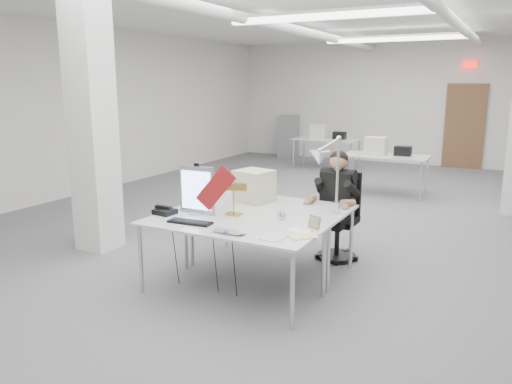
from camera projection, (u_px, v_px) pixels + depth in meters
room_shell at (328, 114)px, 6.99m from camera, size 10.04×14.04×3.24m
desk_main at (231, 225)px, 4.93m from camera, size 1.80×0.90×0.02m
desk_second at (271, 206)px, 5.71m from camera, size 1.80×0.90×0.02m
bg_desk_a at (386, 156)px, 9.59m from camera, size 1.60×0.80×0.02m
bg_desk_b at (326, 139)px, 12.41m from camera, size 1.60×0.80×0.02m
filing_cabinet at (288, 136)px, 14.46m from camera, size 0.45×0.55×1.20m
office_chair at (338, 220)px, 6.05m from camera, size 0.51×0.51×0.97m
seated_person at (338, 188)px, 5.92m from camera, size 0.49×0.60×0.85m
monitor at (197, 190)px, 5.27m from camera, size 0.41×0.05×0.51m
pennant at (216, 188)px, 5.11m from camera, size 0.45×0.08×0.49m
keyboard at (190, 222)px, 4.94m from camera, size 0.46×0.19×0.02m
laptop at (226, 233)px, 4.58m from camera, size 0.31×0.20×0.02m
mouse at (241, 233)px, 4.56m from camera, size 0.11×0.08×0.04m
bankers_lamp at (234, 198)px, 5.22m from camera, size 0.36×0.25×0.37m
desk_phone at (165, 212)px, 5.29m from camera, size 0.23×0.21×0.05m
picture_frame_left at (188, 203)px, 5.52m from camera, size 0.15×0.06×0.11m
picture_frame_right at (314, 222)px, 4.77m from camera, size 0.15×0.11×0.12m
desk_clock at (281, 215)px, 5.06m from camera, size 0.10×0.05×0.09m
paper_stack_a at (275, 237)px, 4.50m from camera, size 0.20×0.28×0.01m
paper_stack_b at (303, 236)px, 4.51m from camera, size 0.29×0.30×0.01m
paper_stack_c at (298, 231)px, 4.68m from camera, size 0.25×0.21×0.01m
beige_monitor at (254, 186)px, 5.84m from camera, size 0.45×0.44×0.37m
architect_lamp at (329, 179)px, 5.03m from camera, size 0.46×0.68×0.83m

